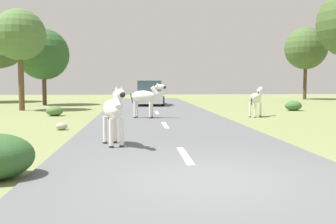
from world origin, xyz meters
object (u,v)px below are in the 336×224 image
object	(u,v)px
car_0	(149,94)
rock_0	(62,126)
tree_5	(20,35)
zebra_0	(114,110)
zebra_1	(256,99)
bush_2	(293,106)
bush_3	(55,111)
tree_0	(306,48)
tree_2	(43,54)
zebra_4	(145,97)

from	to	relation	value
car_0	rock_0	size ratio (longest dim) A/B	10.59
tree_5	car_0	bearing A→B (deg)	27.33
zebra_0	tree_5	xyz separation A→B (m)	(-6.25, 13.43, 3.46)
zebra_1	tree_5	xyz separation A→B (m)	(-12.63, 5.22, 3.54)
bush_2	bush_3	bearing A→B (deg)	-169.77
car_0	rock_0	world-z (taller)	car_0
zebra_0	tree_0	world-z (taller)	tree_0
bush_3	car_0	bearing A→B (deg)	57.64
bush_2	bush_3	xyz separation A→B (m)	(-13.37, -2.41, -0.04)
tree_0	bush_3	world-z (taller)	tree_0
tree_2	rock_0	world-z (taller)	tree_2
tree_2	tree_5	bearing A→B (deg)	-90.73
tree_2	rock_0	distance (m)	15.93
zebra_0	zebra_1	xyz separation A→B (m)	(6.38, 8.21, -0.08)
bush_2	zebra_4	bearing A→B (deg)	-153.67
zebra_1	rock_0	bearing A→B (deg)	-112.90
tree_5	rock_0	world-z (taller)	tree_5
bush_2	zebra_1	bearing A→B (deg)	-132.80
tree_2	rock_0	bearing A→B (deg)	-74.64
tree_0	zebra_0	bearing A→B (deg)	-123.07
zebra_1	car_0	bearing A→B (deg)	157.59
tree_5	bush_3	xyz separation A→B (m)	(2.73, -3.89, -4.18)
zebra_0	tree_2	distance (m)	19.95
zebra_4	tree_2	xyz separation A→B (m)	(-7.16, 11.21, 2.69)
zebra_4	tree_5	xyz separation A→B (m)	(-7.23, 5.87, 3.42)
car_0	tree_2	world-z (taller)	tree_2
zebra_0	tree_2	world-z (taller)	tree_2
zebra_4	bush_2	size ratio (longest dim) A/B	1.70
bush_3	rock_0	bearing A→B (deg)	-75.80
tree_2	car_0	bearing A→B (deg)	-10.00
car_0	tree_5	distance (m)	9.40
rock_0	zebra_4	bearing A→B (deg)	50.99
car_0	rock_0	xyz separation A→B (m)	(-3.54, -13.62, -0.72)
zebra_1	zebra_4	distance (m)	5.44
tree_2	tree_5	world-z (taller)	tree_5
bush_2	tree_2	bearing A→B (deg)	156.96
car_0	bush_3	distance (m)	9.35
zebra_0	car_0	size ratio (longest dim) A/B	0.36
tree_2	rock_0	xyz separation A→B (m)	(4.11, -14.97, -3.58)
tree_5	bush_2	distance (m)	16.69
car_0	rock_0	distance (m)	14.09
zebra_0	tree_0	bearing A→B (deg)	-140.52
tree_0	tree_2	xyz separation A→B (m)	(-23.10, -7.21, -1.22)
bush_3	rock_0	xyz separation A→B (m)	(1.45, -5.74, -0.12)
tree_5	zebra_4	bearing A→B (deg)	-39.06
car_0	tree_0	bearing A→B (deg)	29.83
zebra_4	tree_5	bearing A→B (deg)	-111.37
tree_2	bush_3	distance (m)	10.21
tree_5	bush_2	bearing A→B (deg)	-5.25
car_0	bush_3	xyz separation A→B (m)	(-4.99, -7.88, -0.60)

